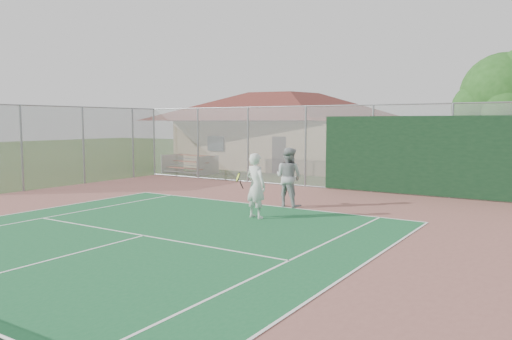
{
  "coord_description": "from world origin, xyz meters",
  "views": [
    {
      "loc": [
        8.92,
        -2.25,
        2.82
      ],
      "look_at": [
        0.58,
        10.63,
        1.34
      ],
      "focal_mm": 35.0,
      "sensor_mm": 36.0,
      "label": 1
    }
  ],
  "objects_px": {
    "clubhouse": "(284,122)",
    "tree": "(507,98)",
    "bleachers": "(189,164)",
    "player_white_front": "(256,186)",
    "player_grey_back": "(289,178)"
  },
  "relations": [
    {
      "from": "player_white_front",
      "to": "bleachers",
      "type": "bearing_deg",
      "value": -29.75
    },
    {
      "from": "bleachers",
      "to": "player_white_front",
      "type": "relative_size",
      "value": 1.46
    },
    {
      "from": "tree",
      "to": "player_grey_back",
      "type": "bearing_deg",
      "value": -121.79
    },
    {
      "from": "bleachers",
      "to": "player_grey_back",
      "type": "xyz_separation_m",
      "value": [
        9.96,
        -6.61,
        0.45
      ]
    },
    {
      "from": "player_grey_back",
      "to": "player_white_front",
      "type": "bearing_deg",
      "value": 98.65
    },
    {
      "from": "player_grey_back",
      "to": "clubhouse",
      "type": "bearing_deg",
      "value": -55.18
    },
    {
      "from": "clubhouse",
      "to": "bleachers",
      "type": "distance_m",
      "value": 7.17
    },
    {
      "from": "bleachers",
      "to": "player_grey_back",
      "type": "distance_m",
      "value": 11.96
    },
    {
      "from": "tree",
      "to": "clubhouse",
      "type": "bearing_deg",
      "value": 161.87
    },
    {
      "from": "player_white_front",
      "to": "player_grey_back",
      "type": "bearing_deg",
      "value": -74.29
    },
    {
      "from": "player_grey_back",
      "to": "bleachers",
      "type": "bearing_deg",
      "value": -29.13
    },
    {
      "from": "tree",
      "to": "player_grey_back",
      "type": "relative_size",
      "value": 2.95
    },
    {
      "from": "clubhouse",
      "to": "tree",
      "type": "bearing_deg",
      "value": -17.05
    },
    {
      "from": "clubhouse",
      "to": "player_white_front",
      "type": "height_order",
      "value": "clubhouse"
    },
    {
      "from": "bleachers",
      "to": "player_grey_back",
      "type": "height_order",
      "value": "player_grey_back"
    }
  ]
}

